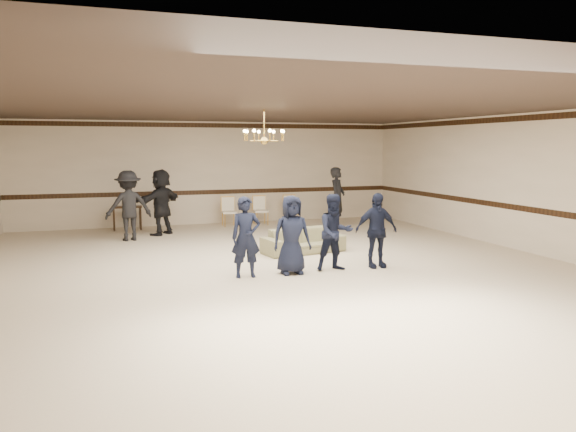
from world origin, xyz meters
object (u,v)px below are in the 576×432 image
banquet_chair_left (229,212)px  console_table (127,218)px  settee (303,241)px  banquet_chair_mid (261,211)px  boy_b (292,235)px  boy_d (376,230)px  adult_right (337,198)px  boy_a (246,237)px  boy_c (335,232)px  adult_left (129,206)px  chandelier (264,125)px  banquet_chair_right (291,210)px  adult_mid (161,202)px

banquet_chair_left → console_table: (-3.00, 0.20, -0.09)m
settee → banquet_chair_mid: size_ratio=2.15×
boy_b → boy_d: 1.80m
boy_d → adult_right: size_ratio=0.83×
boy_a → boy_c: bearing=3.1°
settee → adult_left: adult_left is taller
boy_b → adult_left: (-2.78, 4.93, 0.15)m
boy_b → banquet_chair_mid: boy_b is taller
boy_b → adult_right: bearing=59.9°
chandelier → boy_c: bearing=-54.0°
settee → boy_b: bearing=-126.3°
adult_left → settee: bearing=131.7°
adult_left → adult_right: same height
boy_b → console_table: (-2.75, 6.84, -0.41)m
boy_d → banquet_chair_right: 6.67m
chandelier → banquet_chair_left: chandelier is taller
console_table → adult_mid: bearing=-53.9°
banquet_chair_mid → adult_mid: bearing=-157.2°
boy_a → banquet_chair_mid: size_ratio=1.72×
settee → banquet_chair_mid: banquet_chair_mid is taller
chandelier → boy_a: 2.66m
banquet_chair_left → banquet_chair_right: 2.00m
boy_c → banquet_chair_mid: size_ratio=1.72×
adult_left → banquet_chair_left: bearing=-159.9°
adult_right → banquet_chair_mid: size_ratio=2.06×
adult_left → console_table: size_ratio=2.17×
settee → adult_left: 4.82m
adult_left → adult_right: 6.01m
banquet_chair_left → adult_right: bearing=-19.7°
boy_d → adult_right: bearing=77.7°
boy_c → settee: bearing=89.6°
banquet_chair_left → chandelier: bearing=-88.4°
boy_d → banquet_chair_left: (-1.55, 6.64, -0.32)m
chandelier → adult_mid: bearing=112.5°
chandelier → settee: (1.07, 0.51, -2.60)m
chandelier → boy_c: size_ratio=0.62×
boy_d → banquet_chair_mid: (-0.55, 6.64, -0.32)m
boy_c → adult_left: bearing=127.6°
settee → banquet_chair_right: bearing=64.2°
boy_a → banquet_chair_left: 6.75m
boy_a → console_table: bearing=108.3°
boy_b → boy_a: bearing=-178.4°
banquet_chair_left → banquet_chair_mid: bearing=5.7°
boy_b → adult_mid: bearing=110.0°
boy_d → banquet_chair_left: 6.83m
banquet_chair_right → console_table: 5.00m
boy_b → banquet_chair_left: size_ratio=1.72×
banquet_chair_mid → banquet_chair_right: same height
settee → banquet_chair_left: 4.77m
adult_right → banquet_chair_right: adult_right is taller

